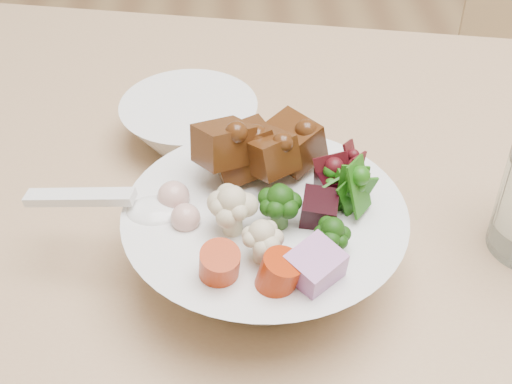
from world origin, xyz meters
TOP-DOWN VIEW (x-y plane):
  - food_bowl at (-0.42, -0.11)m, footprint 0.22×0.22m
  - soup_spoon at (-0.52, -0.11)m, footprint 0.13×0.05m
  - side_bowl at (-0.49, 0.07)m, footprint 0.13×0.13m

SIDE VIEW (x-z plane):
  - side_bowl at x=-0.49m, z-range 0.69..0.74m
  - food_bowl at x=-0.42m, z-range 0.67..0.79m
  - soup_spoon at x=-0.52m, z-range 0.75..0.77m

